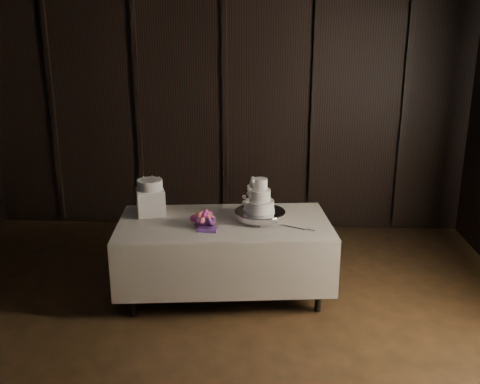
% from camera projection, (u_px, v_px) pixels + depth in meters
% --- Properties ---
extents(room, '(6.08, 7.08, 3.08)m').
position_uv_depth(room, '(178.00, 194.00, 3.35)').
color(room, black).
rests_on(room, ground).
extents(display_table, '(2.09, 1.24, 0.76)m').
position_uv_depth(display_table, '(224.00, 255.00, 5.13)').
color(display_table, beige).
rests_on(display_table, ground).
extents(cake_stand, '(0.62, 0.62, 0.09)m').
position_uv_depth(cake_stand, '(260.00, 216.00, 5.04)').
color(cake_stand, silver).
rests_on(cake_stand, display_table).
extents(wedding_cake, '(0.30, 0.27, 0.32)m').
position_uv_depth(wedding_cake, '(257.00, 199.00, 4.98)').
color(wedding_cake, white).
rests_on(wedding_cake, cake_stand).
extents(bouquet, '(0.32, 0.41, 0.18)m').
position_uv_depth(bouquet, '(203.00, 220.00, 4.89)').
color(bouquet, '#DC5961').
rests_on(bouquet, display_table).
extents(box_pedestal, '(0.33, 0.33, 0.25)m').
position_uv_depth(box_pedestal, '(151.00, 202.00, 5.19)').
color(box_pedestal, white).
rests_on(box_pedestal, display_table).
extents(small_cake, '(0.26, 0.26, 0.10)m').
position_uv_depth(small_cake, '(150.00, 185.00, 5.14)').
color(small_cake, white).
rests_on(small_cake, box_pedestal).
extents(cake_knife, '(0.34, 0.19, 0.01)m').
position_uv_depth(cake_knife, '(291.00, 227.00, 4.86)').
color(cake_knife, silver).
rests_on(cake_knife, display_table).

